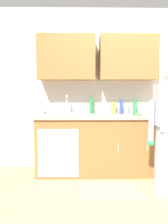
% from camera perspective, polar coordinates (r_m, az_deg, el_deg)
% --- Properties ---
extents(ground_plane, '(9.00, 9.00, 0.00)m').
position_cam_1_polar(ground_plane, '(2.97, 16.19, -20.62)').
color(ground_plane, tan).
extents(kitchen_wall_with_uppers, '(4.80, 0.44, 2.70)m').
position_cam_1_polar(kitchen_wall_with_uppers, '(3.61, 10.05, 8.23)').
color(kitchen_wall_with_uppers, beige).
rests_on(kitchen_wall_with_uppers, ground).
extents(counter_cabinet, '(1.90, 0.62, 0.90)m').
position_cam_1_polar(counter_cabinet, '(3.37, 3.67, -9.11)').
color(counter_cabinet, '#9E6B38').
rests_on(counter_cabinet, ground).
extents(countertop, '(1.96, 0.66, 0.04)m').
position_cam_1_polar(countertop, '(3.28, 3.77, -1.13)').
color(countertop, '#A8A093').
rests_on(countertop, counter_cabinet).
extents(sink, '(0.50, 0.36, 0.35)m').
position_cam_1_polar(sink, '(3.28, -4.20, -1.04)').
color(sink, '#B7BABF').
rests_on(sink, counter_cabinet).
extents(floor_mat, '(0.80, 0.50, 0.01)m').
position_cam_1_polar(floor_mat, '(2.93, 7.60, -20.73)').
color(floor_mat, gray).
rests_on(floor_mat, ground).
extents(bottle_soap, '(0.06, 0.06, 0.27)m').
position_cam_1_polar(bottle_soap, '(3.48, 2.01, 1.81)').
color(bottle_soap, '#2D8C4C').
rests_on(bottle_soap, countertop).
extents(bottle_dish_liquid, '(0.06, 0.06, 0.24)m').
position_cam_1_polar(bottle_dish_liquid, '(3.48, 10.29, 1.44)').
color(bottle_dish_liquid, '#334CB2').
rests_on(bottle_dish_liquid, countertop).
extents(bottle_water_tall, '(0.08, 0.08, 0.17)m').
position_cam_1_polar(bottle_water_tall, '(3.56, 11.65, 1.02)').
color(bottle_water_tall, silver).
rests_on(bottle_water_tall, countertop).
extents(bottle_cleaner_spray, '(0.07, 0.07, 0.24)m').
position_cam_1_polar(bottle_cleaner_spray, '(3.53, 13.98, 1.50)').
color(bottle_cleaner_spray, '#2D8C4C').
rests_on(bottle_cleaner_spray, countertop).
extents(bottle_water_short, '(0.08, 0.08, 0.19)m').
position_cam_1_polar(bottle_water_short, '(3.50, 8.26, 1.10)').
color(bottle_water_short, '#D8D14C').
rests_on(bottle_water_short, countertop).
extents(cup_by_sink, '(0.08, 0.08, 0.11)m').
position_cam_1_polar(cup_by_sink, '(3.52, -11.74, 0.43)').
color(cup_by_sink, white).
rests_on(cup_by_sink, countertop).
extents(knife_on_counter, '(0.05, 0.24, 0.01)m').
position_cam_1_polar(knife_on_counter, '(3.20, 2.53, -0.88)').
color(knife_on_counter, silver).
rests_on(knife_on_counter, countertop).
extents(sponge, '(0.11, 0.07, 0.03)m').
position_cam_1_polar(sponge, '(3.23, 14.66, -0.78)').
color(sponge, '#4CBF4C').
rests_on(sponge, countertop).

